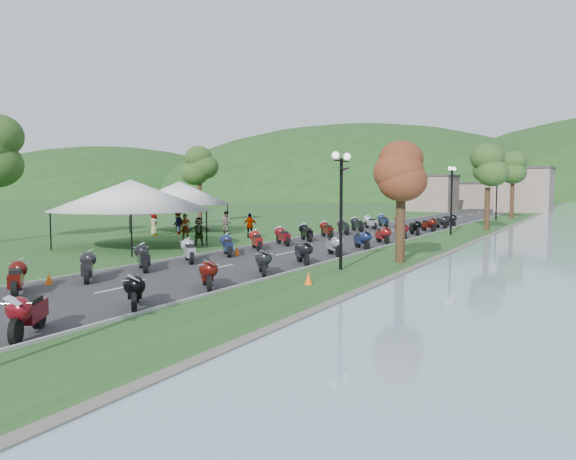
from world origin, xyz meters
The scene contains 12 objects.
road centered at (0.00, 40.00, 0.01)m, with size 7.00×120.00×0.02m, color #2F2F31.
hills_backdrop centered at (0.00, 200.00, 0.00)m, with size 360.00×120.00×76.00m, color #285621, non-canonical shape.
far_building centered at (-2.00, 85.00, 2.50)m, with size 18.00×16.00×5.00m, color gray.
moto_row_left centered at (-2.23, 21.13, 0.55)m, with size 2.60×47.33×1.10m, color #331411, non-canonical shape.
moto_row_right centered at (2.78, 24.12, 0.55)m, with size 2.60×48.85×1.10m, color #331411, non-canonical shape.
vendor_tent_main centered at (-9.30, 20.03, 2.00)m, with size 6.24×6.24×4.00m, color white, non-canonical shape.
vendor_tent_side centered at (-14.33, 30.27, 2.00)m, with size 5.38×5.38×4.00m, color white, non-canonical shape.
tree_lakeside centered at (6.52, 21.46, 3.36)m, with size 2.42×2.42×6.72m, color #396124, non-canonical shape.
pedestrian_a centered at (-9.69, 25.39, 0.00)m, with size 0.64×0.47×1.75m, color slate.
pedestrian_b centered at (-9.99, 30.49, 0.00)m, with size 0.85×0.47×1.75m, color slate.
pedestrian_c centered at (-13.12, 28.62, 0.00)m, with size 1.19×0.49×1.83m, color slate.
traffic_cone_near centered at (-2.83, 9.38, 0.23)m, with size 0.30×0.30×0.46m, color #F2590C.
Camera 1 is at (14.80, -4.05, 3.61)m, focal length 35.00 mm.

